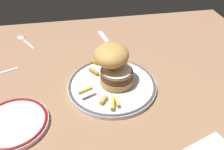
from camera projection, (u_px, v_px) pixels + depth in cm
name	position (u px, v px, depth cm)	size (l,w,h in cm)	color
ground_plane	(118.00, 97.00, 71.00)	(116.38, 102.50, 4.00)	#976E50
dinner_plate	(112.00, 85.00, 70.90)	(26.43, 26.43, 1.60)	silver
burger	(113.00, 64.00, 67.94)	(13.48, 13.75, 11.80)	tan
fries_pile	(108.00, 78.00, 70.77)	(16.65, 23.51, 2.69)	gold
side_plate	(14.00, 123.00, 59.32)	(17.37, 17.37, 1.60)	white
knife	(108.00, 42.00, 91.77)	(4.97, 17.95, 0.70)	black
spoon	(22.00, 38.00, 94.28)	(8.27, 12.30, 0.90)	silver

